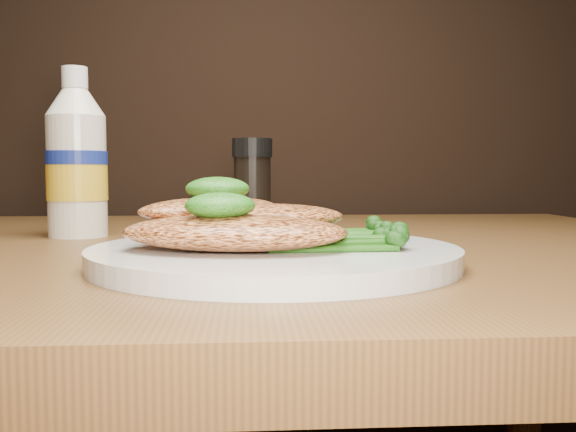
{
  "coord_description": "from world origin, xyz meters",
  "views": [
    {
      "loc": [
        0.07,
        0.38,
        0.82
      ],
      "look_at": [
        0.1,
        0.88,
        0.79
      ],
      "focal_mm": 39.27,
      "sensor_mm": 36.0,
      "label": 1
    }
  ],
  "objects": [
    {
      "name": "chicken_back",
      "position": [
        0.04,
        0.91,
        0.79
      ],
      "size": [
        0.15,
        0.14,
        0.02
      ],
      "primitive_type": "ellipsoid",
      "rotation": [
        0.0,
        0.0,
        0.68
      ],
      "color": "#E8894A",
      "rests_on": "plate"
    },
    {
      "name": "plate",
      "position": [
        0.09,
        0.88,
        0.76
      ],
      "size": [
        0.29,
        0.29,
        0.02
      ],
      "primitive_type": "cylinder",
      "color": "silver",
      "rests_on": "dining_table"
    },
    {
      "name": "chicken_front",
      "position": [
        0.06,
        0.85,
        0.78
      ],
      "size": [
        0.18,
        0.12,
        0.03
      ],
      "primitive_type": "ellipsoid",
      "rotation": [
        0.0,
        0.0,
        -0.15
      ],
      "color": "#E8894A",
      "rests_on": "plate"
    },
    {
      "name": "pepper_grinder",
      "position": [
        0.08,
        1.1,
        0.81
      ],
      "size": [
        0.06,
        0.06,
        0.11
      ],
      "primitive_type": null,
      "rotation": [
        0.0,
        0.0,
        0.38
      ],
      "color": "black",
      "rests_on": "dining_table"
    },
    {
      "name": "chicken_mid",
      "position": [
        0.08,
        0.9,
        0.79
      ],
      "size": [
        0.17,
        0.12,
        0.02
      ],
      "primitive_type": "ellipsoid",
      "rotation": [
        0.0,
        0.0,
        0.28
      ],
      "color": "#E8894A",
      "rests_on": "plate"
    },
    {
      "name": "pesto_front",
      "position": [
        0.05,
        0.85,
        0.8
      ],
      "size": [
        0.07,
        0.06,
        0.02
      ],
      "primitive_type": "ellipsoid",
      "rotation": [
        0.0,
        0.0,
        0.38
      ],
      "color": "#093808",
      "rests_on": "chicken_front"
    },
    {
      "name": "mayo_bottle",
      "position": [
        -0.12,
        1.11,
        0.85
      ],
      "size": [
        0.09,
        0.09,
        0.19
      ],
      "primitive_type": null,
      "rotation": [
        0.0,
        0.0,
        0.31
      ],
      "color": "beige",
      "rests_on": "dining_table"
    },
    {
      "name": "broccolini_bundle",
      "position": [
        0.14,
        0.88,
        0.78
      ],
      "size": [
        0.16,
        0.14,
        0.02
      ],
      "primitive_type": null,
      "rotation": [
        0.0,
        0.0,
        -0.23
      ],
      "color": "#205713",
      "rests_on": "plate"
    },
    {
      "name": "pesto_back",
      "position": [
        0.05,
        0.91,
        0.81
      ],
      "size": [
        0.06,
        0.05,
        0.02
      ],
      "primitive_type": "ellipsoid",
      "rotation": [
        0.0,
        0.0,
        -0.05
      ],
      "color": "#093808",
      "rests_on": "chicken_back"
    }
  ]
}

